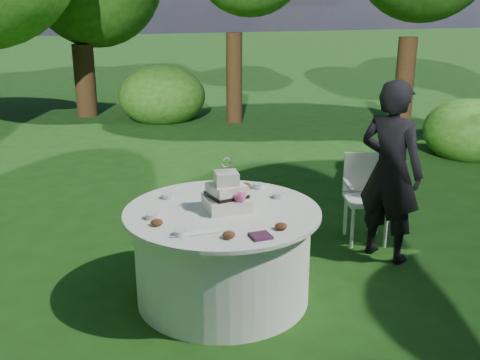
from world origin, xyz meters
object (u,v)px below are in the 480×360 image
cake (227,195)px  chair (365,190)px  guest (390,172)px  table (223,254)px  napkins (261,236)px

cake → chair: (1.71, 0.65, -0.37)m
guest → chair: 0.57m
table → cake: 0.50m
guest → table: guest is taller
guest → cake: bearing=70.1°
cake → guest: bearing=6.5°
guest → cake: (-1.66, -0.19, 0.03)m
napkins → cake: 0.62m
cake → chair: bearing=20.8°
napkins → cake: size_ratio=0.32×
guest → napkins: bearing=89.8°
guest → cake: 1.67m
table → cake: cake is taller
chair → napkins: bearing=-143.1°
napkins → cake: (-0.03, 0.61, 0.10)m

